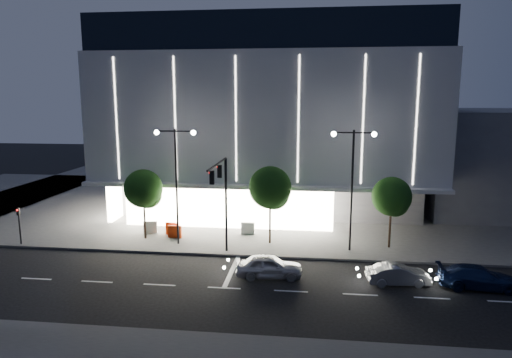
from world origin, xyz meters
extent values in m
plane|color=black|center=(0.00, 0.00, 0.00)|extent=(160.00, 160.00, 0.00)
cube|color=#474747|center=(5.00, 24.00, 0.07)|extent=(70.00, 40.00, 0.15)
cube|color=#4C4C51|center=(3.00, 24.00, 2.00)|extent=(28.00, 21.00, 4.00)
cube|color=#9E9EA3|center=(3.00, 22.00, 9.50)|extent=(30.00, 25.00, 11.00)
cube|color=black|center=(3.00, 22.00, 16.50)|extent=(29.40, 24.50, 3.00)
cube|color=white|center=(0.00, 10.70, 2.00)|extent=(18.00, 0.40, 3.60)
cube|color=white|center=(-10.80, 16.00, 2.00)|extent=(0.40, 10.00, 3.60)
cube|color=#9E9EA3|center=(3.00, 9.70, 4.10)|extent=(30.00, 2.00, 0.30)
cube|color=white|center=(3.00, 9.48, 9.50)|extent=(24.00, 0.06, 10.00)
cube|color=#4C4C51|center=(26.00, 24.00, 5.00)|extent=(16.00, 20.00, 10.00)
cylinder|color=black|center=(1.00, 4.80, 3.50)|extent=(0.18, 0.18, 7.00)
cylinder|color=black|center=(1.00, 1.90, 7.00)|extent=(0.14, 5.80, 0.14)
cube|color=black|center=(1.00, 2.60, 6.40)|extent=(0.28, 0.18, 0.85)
cube|color=black|center=(1.00, 0.20, 6.40)|extent=(0.28, 0.18, 0.85)
sphere|color=#FF0C0C|center=(0.88, 2.60, 6.70)|extent=(0.14, 0.14, 0.14)
cylinder|color=black|center=(-3.00, 6.00, 4.50)|extent=(0.16, 0.16, 9.00)
cylinder|color=black|center=(-3.70, 6.00, 8.80)|extent=(1.40, 0.10, 0.10)
cylinder|color=black|center=(-2.30, 6.00, 8.80)|extent=(1.40, 0.10, 0.10)
sphere|color=white|center=(-4.40, 6.00, 8.70)|extent=(0.36, 0.36, 0.36)
sphere|color=white|center=(-1.60, 6.00, 8.70)|extent=(0.36, 0.36, 0.36)
cylinder|color=black|center=(10.00, 6.00, 4.50)|extent=(0.16, 0.16, 9.00)
cylinder|color=black|center=(9.30, 6.00, 8.80)|extent=(1.40, 0.10, 0.10)
cylinder|color=black|center=(10.70, 6.00, 8.80)|extent=(1.40, 0.10, 0.10)
sphere|color=white|center=(8.60, 6.00, 8.70)|extent=(0.36, 0.36, 0.36)
sphere|color=white|center=(11.40, 6.00, 8.70)|extent=(0.36, 0.36, 0.36)
cylinder|color=black|center=(-15.00, 4.50, 1.50)|extent=(0.12, 0.12, 3.00)
cube|color=black|center=(-15.00, 4.50, 2.70)|extent=(0.22, 0.16, 0.55)
sphere|color=#FF0C0C|center=(-15.00, 4.39, 2.85)|extent=(0.10, 0.10, 0.10)
cylinder|color=black|center=(-6.00, 7.00, 1.89)|extent=(0.16, 0.16, 3.78)
sphere|color=#16330E|center=(-6.00, 7.00, 4.21)|extent=(3.02, 3.02, 3.02)
sphere|color=#16330E|center=(-5.70, 7.20, 3.67)|extent=(2.16, 2.16, 2.16)
sphere|color=#16330E|center=(-6.25, 6.85, 3.89)|extent=(1.94, 1.94, 1.94)
cylinder|color=black|center=(4.00, 7.00, 2.03)|extent=(0.16, 0.16, 4.06)
sphere|color=#16330E|center=(4.00, 7.00, 4.52)|extent=(3.25, 3.25, 3.25)
sphere|color=#16330E|center=(4.30, 7.20, 3.94)|extent=(2.32, 2.32, 2.32)
sphere|color=#16330E|center=(3.75, 6.85, 4.18)|extent=(2.09, 2.09, 2.09)
cylinder|color=black|center=(13.00, 7.00, 1.82)|extent=(0.16, 0.16, 3.64)
sphere|color=#16330E|center=(13.00, 7.00, 4.06)|extent=(2.91, 2.91, 2.91)
sphere|color=#16330E|center=(13.30, 7.20, 3.54)|extent=(2.08, 2.08, 2.08)
sphere|color=#16330E|center=(12.75, 6.85, 3.74)|extent=(1.87, 1.87, 1.87)
imported|color=#ACADB4|center=(4.52, 0.51, 0.72)|extent=(4.35, 2.04, 1.44)
imported|color=#9EA1A6|center=(12.42, 0.29, 0.62)|extent=(3.90, 1.72, 1.25)
imported|color=#122046|center=(17.07, 0.29, 0.68)|extent=(4.74, 2.12, 1.35)
cube|color=red|center=(-3.69, 7.42, 0.65)|extent=(1.12, 0.36, 1.00)
cube|color=silver|center=(-6.08, 8.41, 0.65)|extent=(1.13, 0.51, 1.00)
cube|color=#F8430D|center=(-4.14, 8.22, 0.65)|extent=(1.13, 0.41, 1.00)
cube|color=#BDBDBD|center=(2.00, 9.03, 0.65)|extent=(1.10, 0.27, 1.00)
camera|label=1|loc=(6.92, -26.81, 11.19)|focal=32.00mm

